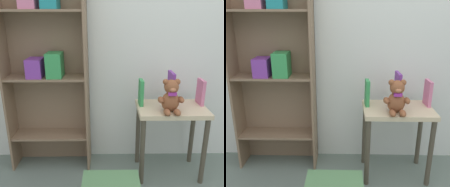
# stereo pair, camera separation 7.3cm
# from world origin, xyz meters

# --- Properties ---
(wall_back) EXTENTS (4.80, 0.06, 2.50)m
(wall_back) POSITION_xyz_m (0.00, 1.30, 1.25)
(wall_back) COLOR silver
(wall_back) RESTS_ON ground_plane
(bookshelf_side) EXTENTS (0.68, 0.24, 1.65)m
(bookshelf_side) POSITION_xyz_m (-0.94, 1.17, 0.92)
(bookshelf_side) COLOR #7F664C
(bookshelf_side) RESTS_ON ground_plane
(display_table) EXTENTS (0.55, 0.36, 0.61)m
(display_table) POSITION_xyz_m (0.08, 0.99, 0.49)
(display_table) COLOR beige
(display_table) RESTS_ON ground_plane
(teddy_bear) EXTENTS (0.20, 0.18, 0.26)m
(teddy_bear) POSITION_xyz_m (0.05, 0.89, 0.73)
(teddy_bear) COLOR brown
(teddy_bear) RESTS_ON display_table
(book_standing_green) EXTENTS (0.03, 0.11, 0.21)m
(book_standing_green) POSITION_xyz_m (-0.16, 1.05, 0.72)
(book_standing_green) COLOR #33934C
(book_standing_green) RESTS_ON display_table
(book_standing_purple) EXTENTS (0.03, 0.15, 0.27)m
(book_standing_purple) POSITION_xyz_m (0.08, 1.07, 0.75)
(book_standing_purple) COLOR purple
(book_standing_purple) RESTS_ON display_table
(book_standing_pink) EXTENTS (0.03, 0.13, 0.21)m
(book_standing_pink) POSITION_xyz_m (0.33, 1.06, 0.72)
(book_standing_pink) COLOR #D17093
(book_standing_pink) RESTS_ON display_table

